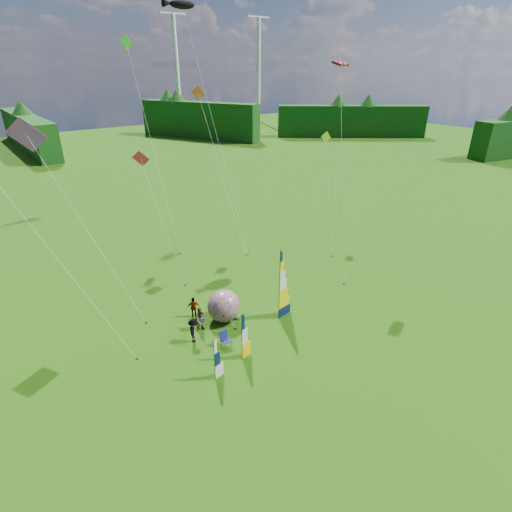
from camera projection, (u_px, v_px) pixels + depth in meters
ground at (304, 346)px, 26.74m from camera, size 220.00×220.00×0.00m
treeline_ring at (307, 295)px, 25.01m from camera, size 210.00×210.00×8.00m
turbine_left at (259, 72)px, 126.56m from camera, size 8.00×1.20×30.00m
turbine_right at (177, 72)px, 117.82m from camera, size 8.00×1.20×30.00m
feather_banner_main at (279, 287)px, 28.48m from camera, size 1.47×0.27×5.45m
side_banner_left at (242, 338)px, 24.86m from camera, size 0.94×0.22×3.34m
side_banner_far at (214, 361)px, 23.31m from camera, size 0.86×0.25×2.84m
bol_inflatable at (224, 306)px, 29.01m from camera, size 2.56×2.56×2.41m
spectator_a at (200, 318)px, 28.24m from camera, size 0.69×0.54×1.67m
spectator_b at (201, 321)px, 28.06m from camera, size 0.82×0.54×1.56m
spectator_c at (193, 331)px, 26.86m from camera, size 0.90×1.19×1.75m
spectator_d at (194, 307)px, 29.59m from camera, size 1.01×0.81×1.61m
camp_chair at (226, 340)px, 26.48m from camera, size 0.70×0.70×1.16m
kite_whale at (215, 121)px, 39.32m from camera, size 9.50×16.08×24.02m
kite_rainbow_delta at (86, 219)px, 27.51m from camera, size 10.31×12.93×14.83m
kite_parafoil at (343, 166)px, 33.05m from camera, size 8.41×10.14×18.98m
small_kite_red at (162, 214)px, 34.59m from camera, size 6.59×10.36×10.74m
small_kite_orange at (222, 168)px, 39.44m from camera, size 5.54×11.72×15.63m
small_kite_yellow at (329, 190)px, 40.01m from camera, size 7.22×8.64×11.34m
small_kite_pink at (62, 259)px, 24.15m from camera, size 9.22×11.06×12.79m
small_kite_green at (153, 143)px, 39.18m from camera, size 7.31×12.78×20.27m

